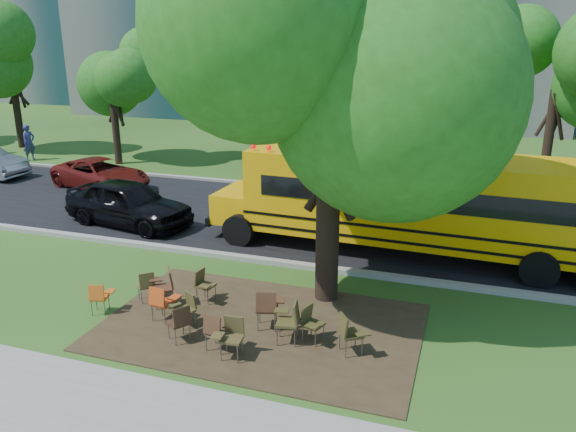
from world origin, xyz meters
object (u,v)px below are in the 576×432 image
(school_bus, at_px, (430,200))
(chair_9, at_px, (165,284))
(black_car, at_px, (128,203))
(chair_12, at_px, (311,321))
(chair_1, at_px, (162,300))
(chair_5, at_px, (231,333))
(pedestrian_a, at_px, (29,143))
(chair_6, at_px, (290,318))
(chair_3, at_px, (186,306))
(chair_7, at_px, (349,331))
(chair_0, at_px, (99,295))
(chair_10, at_px, (203,283))
(bg_car_red, at_px, (101,174))
(chair_2, at_px, (181,319))
(chair_11, at_px, (268,306))
(chair_4, at_px, (217,329))
(main_tree, at_px, (331,92))
(chair_8, at_px, (147,283))

(school_bus, bearing_deg, chair_9, -134.10)
(school_bus, relative_size, black_car, 2.65)
(chair_12, bearing_deg, chair_9, -79.81)
(chair_1, xyz_separation_m, chair_5, (2.08, -0.86, -0.00))
(black_car, bearing_deg, pedestrian_a, 65.63)
(chair_1, height_order, chair_9, chair_9)
(chair_6, distance_m, chair_9, 3.42)
(chair_3, bearing_deg, chair_7, -152.20)
(chair_0, height_order, chair_10, chair_10)
(chair_0, xyz_separation_m, chair_7, (5.89, 0.10, 0.07))
(chair_0, distance_m, chair_10, 2.41)
(chair_5, xyz_separation_m, bg_car_red, (-10.63, 10.36, 0.10))
(chair_2, relative_size, chair_11, 0.89)
(chair_3, height_order, chair_4, chair_4)
(main_tree, xyz_separation_m, chair_5, (-1.12, -3.22, -4.49))
(chair_7, bearing_deg, chair_10, -141.89)
(chair_1, xyz_separation_m, chair_4, (1.72, -0.76, -0.01))
(black_car, bearing_deg, chair_9, -129.16)
(chair_12, height_order, bg_car_red, bg_car_red)
(chair_5, bearing_deg, chair_3, -35.89)
(black_car, bearing_deg, chair_0, -142.23)
(chair_10, height_order, bg_car_red, bg_car_red)
(chair_8, height_order, chair_10, chair_10)
(school_bus, distance_m, black_car, 9.99)
(chair_4, relative_size, chair_10, 1.04)
(chair_7, bearing_deg, chair_8, -133.11)
(main_tree, xyz_separation_m, school_bus, (2.07, 3.70, -3.31))
(chair_0, relative_size, chair_3, 0.98)
(chair_2, xyz_separation_m, chair_3, (-0.23, 0.66, -0.04))
(school_bus, height_order, chair_1, school_bus)
(chair_8, xyz_separation_m, pedestrian_a, (-14.77, 12.42, 0.44))
(chair_6, bearing_deg, chair_9, 68.19)
(main_tree, relative_size, chair_7, 9.72)
(chair_8, xyz_separation_m, chair_12, (4.31, -0.58, 0.02))
(main_tree, bearing_deg, chair_11, -112.73)
(school_bus, height_order, black_car, school_bus)
(chair_3, relative_size, chair_5, 0.89)
(chair_8, xyz_separation_m, bg_car_red, (-7.66, 8.70, 0.15))
(chair_2, distance_m, black_car, 8.40)
(chair_4, distance_m, chair_12, 1.97)
(chair_0, distance_m, bg_car_red, 11.87)
(chair_2, xyz_separation_m, chair_7, (3.48, 0.61, 0.02))
(chair_6, xyz_separation_m, black_car, (-7.68, 5.67, 0.20))
(school_bus, height_order, chair_9, school_bus)
(chair_7, height_order, chair_9, chair_9)
(chair_4, distance_m, pedestrian_a, 22.30)
(chair_5, bearing_deg, chair_6, -140.96)
(school_bus, xyz_separation_m, chair_2, (-4.45, -6.70, -1.20))
(chair_6, distance_m, chair_11, 0.73)
(chair_7, distance_m, chair_10, 4.07)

